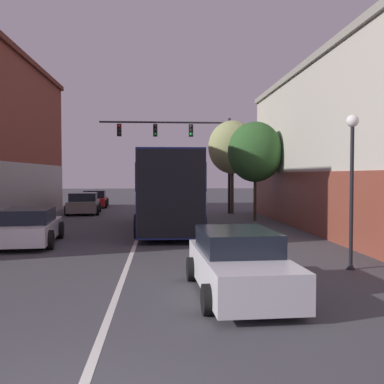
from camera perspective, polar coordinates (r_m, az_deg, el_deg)
The scene contains 11 objects.
lane_center_line at distance 19.07m, azimuth -6.81°, elevation -5.50°, with size 0.14×40.87×0.01m.
building_right_storefront at distance 22.64m, azimuth 22.68°, elevation 5.59°, with size 7.49×20.38×7.68m.
bus at distance 21.10m, azimuth -2.88°, elevation 0.64°, with size 2.93×10.33×3.54m.
hatchback_foreground at distance 9.79m, azimuth 5.95°, elevation -9.04°, with size 2.10×4.35×1.35m.
parked_car_left_near at distance 30.25m, azimuth -13.59°, elevation -1.45°, with size 2.36×4.27×1.39m.
parked_car_left_mid at distance 17.54m, azimuth -19.96°, elevation -4.19°, with size 2.38×4.64×1.33m.
parked_car_left_far at distance 36.37m, azimuth -12.22°, elevation -0.87°, with size 2.28×4.71×1.34m.
traffic_signal_gantry at distance 29.42m, azimuth -0.81°, elevation 6.36°, with size 8.53×0.36×6.26m.
street_lamp at distance 12.75m, azimuth 19.64°, elevation 1.97°, with size 0.34×0.34×4.16m.
street_tree_near at distance 25.09m, azimuth 8.02°, elevation 5.06°, with size 3.03×2.72×5.48m.
street_tree_far at distance 29.52m, azimuth 5.14°, elevation 5.67°, with size 3.15×2.83×6.09m.
Camera 1 is at (0.94, -4.44, 2.55)m, focal length 42.00 mm.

